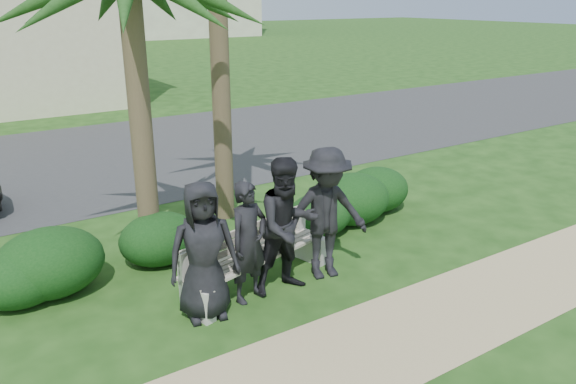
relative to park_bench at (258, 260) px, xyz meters
name	(u,v)px	position (x,y,z in m)	size (l,w,h in m)	color
ground	(283,285)	(0.28, -0.21, -0.37)	(160.00, 160.00, 0.00)	#193D11
footpath	(368,348)	(0.28, -2.01, -0.37)	(30.00, 1.60, 0.01)	tan
asphalt_street	(112,157)	(0.28, 7.79, -0.37)	(160.00, 8.00, 0.01)	#2D2D30
park_bench	(258,260)	(0.00, 0.00, 0.00)	(2.45, 1.07, 0.81)	#A99B8D
man_a	(203,251)	(-0.95, -0.34, 0.52)	(0.87, 0.56, 1.78)	black
man_b	(249,242)	(-0.28, -0.27, 0.45)	(0.60, 0.39, 1.64)	black
man_c	(288,226)	(0.27, -0.34, 0.57)	(0.91, 0.71, 1.88)	black
man_d	(326,214)	(0.95, -0.29, 0.59)	(1.23, 0.71, 1.91)	black
hedge_a	(19,276)	(-2.84, 1.28, 0.02)	(1.20, 0.99, 0.78)	#0E3410
hedge_b	(49,261)	(-2.45, 1.34, 0.10)	(1.45, 1.20, 0.94)	#0E3410
hedge_c	(159,237)	(-0.87, 1.44, 0.03)	(1.21, 1.00, 0.79)	#0E3410
hedge_d	(320,214)	(1.77, 0.96, 0.00)	(1.14, 0.94, 0.74)	#0E3410
hedge_e	(352,198)	(2.59, 1.10, 0.09)	(1.40, 1.16, 0.91)	#0E3410
hedge_f	(376,188)	(3.34, 1.32, 0.05)	(1.30, 1.07, 0.84)	#0E3410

